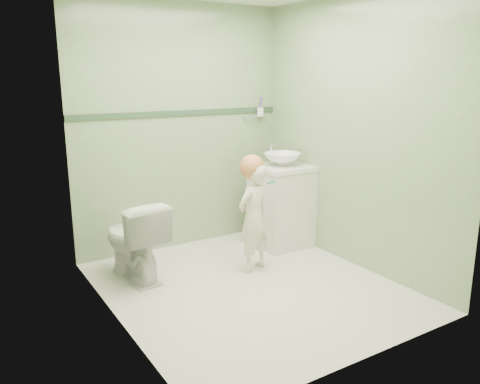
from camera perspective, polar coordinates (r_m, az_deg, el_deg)
ground at (r=4.07m, az=1.14°, el=-11.15°), size 2.50×2.50×0.00m
room_shell at (r=3.73m, az=1.23°, el=5.81°), size 2.50×2.54×2.40m
trim_stripe at (r=4.79m, az=-7.01°, el=9.26°), size 2.20×0.02×0.05m
vanity at (r=4.93m, az=4.89°, el=-1.78°), size 0.52×0.50×0.80m
counter at (r=4.84m, az=4.99°, el=2.90°), size 0.54×0.52×0.04m
basin at (r=4.82m, az=5.01°, el=3.88°), size 0.37×0.37×0.13m
faucet at (r=4.96m, az=3.74°, el=5.10°), size 0.03×0.13×0.18m
cup_holder at (r=5.19m, az=2.34°, el=9.47°), size 0.26×0.07×0.21m
toilet at (r=4.21m, az=-12.48°, el=-5.56°), size 0.47×0.73×0.70m
toddler at (r=4.26m, az=1.59°, el=-3.05°), size 0.40×0.32×0.97m
hair_cap at (r=4.17m, az=1.44°, el=2.98°), size 0.22×0.22×0.22m
teal_toothbrush at (r=4.15m, az=3.59°, el=1.21°), size 0.11×0.14×0.08m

